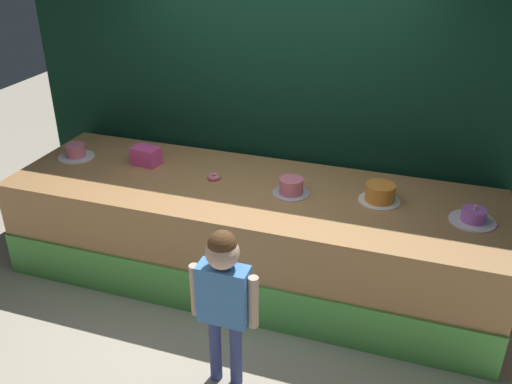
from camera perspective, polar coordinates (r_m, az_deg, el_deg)
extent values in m
plane|color=#BCB29E|center=(4.44, -3.26, -12.87)|extent=(12.00, 12.00, 0.00)
cube|color=#B27F4C|center=(4.66, -0.56, -4.18)|extent=(3.99, 1.25, 0.85)
cube|color=#59B24C|center=(4.31, -3.38, -11.01)|extent=(3.99, 0.02, 0.38)
cube|color=black|center=(4.92, 2.20, 8.87)|extent=(4.72, 0.08, 2.61)
cylinder|color=#3F4C8C|center=(3.81, -4.21, -15.74)|extent=(0.08, 0.08, 0.52)
cylinder|color=#3F4C8C|center=(3.77, -2.07, -16.26)|extent=(0.08, 0.08, 0.52)
cube|color=#4C8CD8|center=(3.49, -3.34, -10.46)|extent=(0.32, 0.15, 0.41)
cylinder|color=beige|center=(3.57, -6.28, -9.99)|extent=(0.06, 0.06, 0.37)
cylinder|color=beige|center=(3.45, -0.27, -11.31)|extent=(0.06, 0.06, 0.37)
sphere|color=beige|center=(3.31, -3.48, -6.25)|extent=(0.21, 0.21, 0.21)
sphere|color=brown|center=(3.28, -3.51, -5.42)|extent=(0.18, 0.18, 0.18)
cube|color=#ED4B9F|center=(4.94, -11.26, 3.68)|extent=(0.26, 0.20, 0.16)
torus|color=pink|center=(4.60, -4.36, 1.57)|extent=(0.11, 0.11, 0.04)
cylinder|color=white|center=(5.27, -18.02, 3.50)|extent=(0.32, 0.32, 0.01)
cylinder|color=pink|center=(5.24, -18.12, 4.12)|extent=(0.17, 0.17, 0.11)
cylinder|color=silver|center=(4.37, 3.63, -0.09)|extent=(0.29, 0.29, 0.01)
cylinder|color=pink|center=(4.34, 3.65, 0.67)|extent=(0.19, 0.19, 0.12)
cylinder|color=white|center=(4.36, 12.59, -0.85)|extent=(0.32, 0.32, 0.01)
cylinder|color=orange|center=(4.32, 12.68, -0.03)|extent=(0.22, 0.22, 0.13)
cylinder|color=white|center=(4.27, 21.42, -2.78)|extent=(0.33, 0.33, 0.01)
cylinder|color=#CC66D8|center=(4.25, 21.53, -2.20)|extent=(0.17, 0.17, 0.09)
cone|color=#F2E566|center=(4.22, 21.69, -1.39)|extent=(0.02, 0.02, 0.05)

